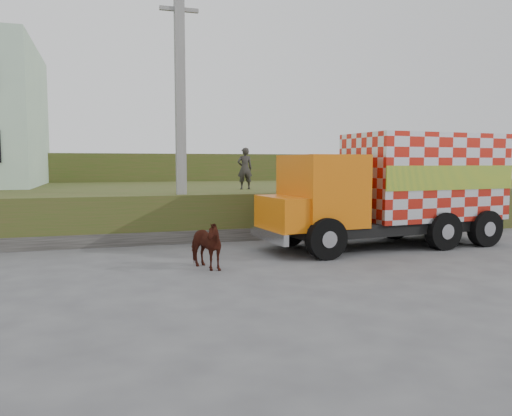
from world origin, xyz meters
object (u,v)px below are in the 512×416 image
object	(u,v)px
cow	(203,245)
pedestrian	(245,168)
cargo_truck	(396,188)
utility_pole	(180,112)

from	to	relation	value
cow	pedestrian	xyz separation A→B (m)	(2.91, 6.68, 1.71)
cargo_truck	cow	distance (m)	6.48
cargo_truck	cow	size ratio (longest dim) A/B	5.65
utility_pole	cow	xyz separation A→B (m)	(-0.16, -4.38, -3.50)
cargo_truck	pedestrian	distance (m)	6.08
utility_pole	cargo_truck	xyz separation A→B (m)	(6.02, -2.79, -2.35)
utility_pole	cargo_truck	world-z (taller)	utility_pole
utility_pole	cargo_truck	size ratio (longest dim) A/B	1.04
pedestrian	utility_pole	bearing A→B (deg)	43.28
utility_pole	pedestrian	distance (m)	4.01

